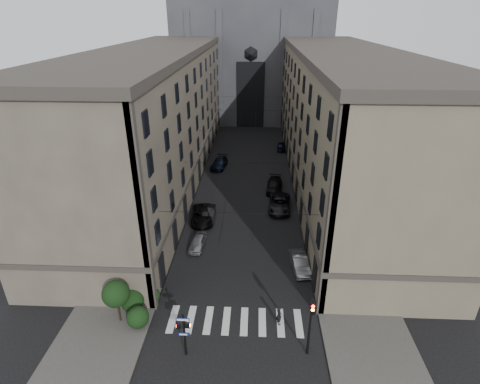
# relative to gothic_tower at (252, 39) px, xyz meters

# --- Properties ---
(ground) EXTENTS (260.00, 260.00, 0.00)m
(ground) POSITION_rel_gothic_tower_xyz_m (0.00, -74.96, -17.80)
(ground) COLOR black
(ground) RESTS_ON ground
(sidewalk_left) EXTENTS (7.00, 80.00, 0.15)m
(sidewalk_left) POSITION_rel_gothic_tower_xyz_m (-10.50, -38.96, -17.72)
(sidewalk_left) COLOR #383533
(sidewalk_left) RESTS_ON ground
(sidewalk_right) EXTENTS (7.00, 80.00, 0.15)m
(sidewalk_right) POSITION_rel_gothic_tower_xyz_m (10.50, -38.96, -17.72)
(sidewalk_right) COLOR #383533
(sidewalk_right) RESTS_ON ground
(zebra_crossing) EXTENTS (11.00, 3.20, 0.01)m
(zebra_crossing) POSITION_rel_gothic_tower_xyz_m (0.00, -69.96, -17.79)
(zebra_crossing) COLOR beige
(zebra_crossing) RESTS_ON ground
(building_left) EXTENTS (13.60, 60.60, 18.85)m
(building_left) POSITION_rel_gothic_tower_xyz_m (-13.44, -38.96, -8.45)
(building_left) COLOR #4E453B
(building_left) RESTS_ON ground
(building_right) EXTENTS (13.60, 60.60, 18.85)m
(building_right) POSITION_rel_gothic_tower_xyz_m (13.44, -38.96, -8.45)
(building_right) COLOR brown
(building_right) RESTS_ON ground
(gothic_tower) EXTENTS (35.00, 23.00, 58.00)m
(gothic_tower) POSITION_rel_gothic_tower_xyz_m (0.00, 0.00, 0.00)
(gothic_tower) COLOR #2D2D33
(gothic_tower) RESTS_ON ground
(pedestrian_signal_left) EXTENTS (1.02, 0.38, 4.00)m
(pedestrian_signal_left) POSITION_rel_gothic_tower_xyz_m (-3.51, -73.46, -15.48)
(pedestrian_signal_left) COLOR black
(pedestrian_signal_left) RESTS_ON ground
(traffic_light_right) EXTENTS (0.34, 0.50, 5.20)m
(traffic_light_right) POSITION_rel_gothic_tower_xyz_m (5.60, -73.04, -14.51)
(traffic_light_right) COLOR black
(traffic_light_right) RESTS_ON ground
(shrub_cluster) EXTENTS (3.90, 4.40, 3.90)m
(shrub_cluster) POSITION_rel_gothic_tower_xyz_m (-8.72, -69.95, -16.00)
(shrub_cluster) COLOR black
(shrub_cluster) RESTS_ON sidewalk_left
(tram_wires) EXTENTS (14.00, 60.00, 0.43)m
(tram_wires) POSITION_rel_gothic_tower_xyz_m (0.00, -39.33, -10.55)
(tram_wires) COLOR black
(tram_wires) RESTS_ON ground
(car_left_near) EXTENTS (1.89, 3.92, 1.29)m
(car_left_near) POSITION_rel_gothic_tower_xyz_m (-4.67, -59.31, -17.15)
(car_left_near) COLOR gray
(car_left_near) RESTS_ON ground
(car_left_midnear) EXTENTS (1.74, 4.50, 1.46)m
(car_left_midnear) POSITION_rel_gothic_tower_xyz_m (-4.25, -53.19, -17.07)
(car_left_midnear) COLOR black
(car_left_midnear) RESTS_ON ground
(car_left_midfar) EXTENTS (3.17, 5.79, 1.54)m
(car_left_midfar) POSITION_rel_gothic_tower_xyz_m (-5.01, -53.50, -17.03)
(car_left_midfar) COLOR black
(car_left_midfar) RESTS_ON ground
(car_left_far) EXTENTS (2.83, 5.47, 1.52)m
(car_left_far) POSITION_rel_gothic_tower_xyz_m (-4.58, -35.74, -17.04)
(car_left_far) COLOR black
(car_left_far) RESTS_ON ground
(car_right_near) EXTENTS (1.99, 4.39, 1.40)m
(car_right_near) POSITION_rel_gothic_tower_xyz_m (6.02, -62.59, -17.10)
(car_right_near) COLOR slate
(car_right_near) RESTS_ON ground
(car_right_midnear) EXTENTS (3.17, 6.08, 1.63)m
(car_right_midnear) POSITION_rel_gothic_tower_xyz_m (4.63, -50.02, -16.98)
(car_right_midnear) COLOR black
(car_right_midnear) RESTS_ON ground
(car_right_midfar) EXTENTS (2.66, 5.51, 1.55)m
(car_right_midfar) POSITION_rel_gothic_tower_xyz_m (4.20, -44.25, -17.02)
(car_right_midfar) COLOR black
(car_right_midfar) RESTS_ON ground
(car_right_far) EXTENTS (1.86, 3.93, 1.30)m
(car_right_far) POSITION_rel_gothic_tower_xyz_m (6.20, -26.54, -17.15)
(car_right_far) COLOR black
(car_right_far) RESTS_ON ground
(pedestrian) EXTENTS (0.64, 0.75, 1.73)m
(pedestrian) POSITION_rel_gothic_tower_xyz_m (3.58, -70.06, -16.93)
(pedestrian) COLOR black
(pedestrian) RESTS_ON ground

